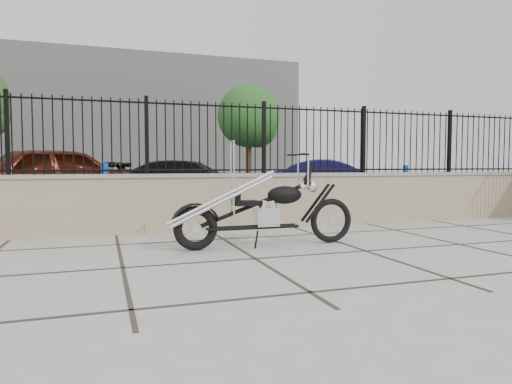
{
  "coord_description": "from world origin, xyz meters",
  "views": [
    {
      "loc": [
        -1.69,
        -5.03,
        1.11
      ],
      "look_at": [
        0.36,
        1.03,
        0.72
      ],
      "focal_mm": 32.0,
      "sensor_mm": 36.0,
      "label": 1
    }
  ],
  "objects_px": {
    "car_red": "(65,178)",
    "car_black": "(191,183)",
    "car_blue": "(333,180)",
    "chopper_motorcycle": "(263,193)"
  },
  "relations": [
    {
      "from": "car_red",
      "to": "car_black",
      "type": "relative_size",
      "value": 1.09
    },
    {
      "from": "car_red",
      "to": "car_black",
      "type": "bearing_deg",
      "value": -106.05
    },
    {
      "from": "car_blue",
      "to": "car_red",
      "type": "bearing_deg",
      "value": 114.48
    },
    {
      "from": "car_black",
      "to": "car_blue",
      "type": "xyz_separation_m",
      "value": [
        4.37,
        0.06,
        0.02
      ]
    },
    {
      "from": "chopper_motorcycle",
      "to": "car_blue",
      "type": "distance_m",
      "value": 8.06
    },
    {
      "from": "car_blue",
      "to": "car_black",
      "type": "bearing_deg",
      "value": 112.87
    },
    {
      "from": "car_black",
      "to": "car_blue",
      "type": "height_order",
      "value": "car_blue"
    },
    {
      "from": "car_blue",
      "to": "chopper_motorcycle",
      "type": "bearing_deg",
      "value": 167.14
    },
    {
      "from": "car_red",
      "to": "car_black",
      "type": "height_order",
      "value": "car_red"
    },
    {
      "from": "car_red",
      "to": "car_blue",
      "type": "height_order",
      "value": "car_red"
    }
  ]
}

